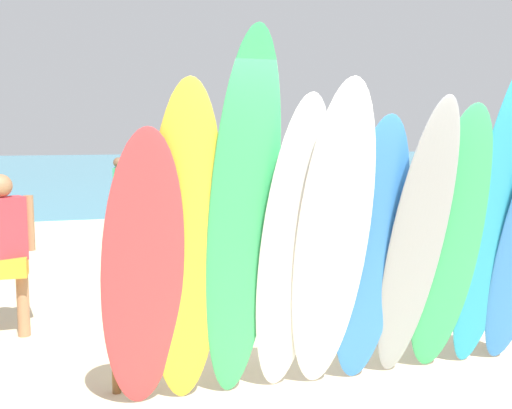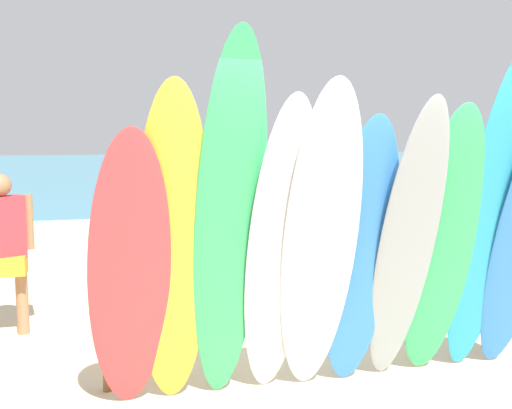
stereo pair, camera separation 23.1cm
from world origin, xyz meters
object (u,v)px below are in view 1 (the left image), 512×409
Objects in this scene: beachgoer_photographing at (191,197)px; surfboard_grey_6 at (416,247)px; surfboard_yellow_1 at (186,252)px; surfboard_green_2 at (242,227)px; beachgoer_midbeach at (3,245)px; surfboard_white_4 at (332,246)px; beachgoer_strolling at (119,189)px; surfboard_blue_5 at (371,256)px; surfboard_teal_8 at (496,218)px; surfboard_red_0 at (143,277)px; surfboard_white_3 at (292,252)px; distant_boat at (255,189)px; beachgoer_near_rack at (133,187)px; beach_chair_blue at (455,248)px; surfboard_rack at (324,311)px; beachgoer_by_water at (263,182)px; surfboard_green_7 at (450,245)px.

surfboard_grey_6 is at bearing 50.10° from beachgoer_photographing.
surfboard_green_2 is (0.40, -0.05, 0.17)m from surfboard_yellow_1.
surfboard_white_4 is at bearing -66.53° from beachgoer_midbeach.
surfboard_blue_5 is at bearing -160.59° from beachgoer_strolling.
surfboard_teal_8 is 8.76m from beachgoer_strolling.
surfboard_yellow_1 is at bearing -179.38° from surfboard_teal_8.
surfboard_white_4 reaches higher than surfboard_red_0.
surfboard_green_2 reaches higher than surfboard_yellow_1.
surfboard_grey_6 is (0.72, 0.04, -0.05)m from surfboard_white_4.
surfboard_teal_8 is (1.74, -0.02, 0.19)m from surfboard_white_3.
surfboard_white_3 reaches higher than surfboard_blue_5.
distant_boat is (6.14, 12.74, -0.78)m from beachgoer_midbeach.
surfboard_green_2 is at bearing -140.48° from beachgoer_near_rack.
beachgoer_photographing is (-0.11, 5.38, -0.19)m from surfboard_white_4.
surfboard_white_4 is at bearing 42.47° from beachgoer_photographing.
surfboard_yellow_1 is at bearing -1.57° from surfboard_red_0.
beachgoer_strolling is (0.31, 8.35, -0.17)m from surfboard_red_0.
surfboard_teal_8 is (2.82, -0.03, 0.30)m from surfboard_red_0.
beachgoer_photographing is at bearing 72.25° from surfboard_red_0.
surfboard_yellow_1 is 1.07m from surfboard_white_4.
surfboard_grey_6 is 2.94× the size of beach_chair_blue.
surfboard_grey_6 reaches higher than surfboard_red_0.
beachgoer_midbeach is (-2.22, 2.08, -0.21)m from surfboard_white_3.
surfboard_rack is 1.44× the size of surfboard_white_4.
surfboard_blue_5 is 0.36m from surfboard_grey_6.
surfboard_blue_5 reaches higher than beachgoer_by_water.
surfboard_teal_8 is at bearing -4.80° from surfboard_white_3.
surfboard_green_2 reaches higher than beachgoer_midbeach.
surfboard_green_7 reaches higher than surfboard_red_0.
surfboard_white_3 is 7.22m from beachgoer_near_rack.
surfboard_green_7 is at bearing -99.80° from distant_boat.
surfboard_white_4 reaches higher than surfboard_green_7.
beachgoer_near_rack is 8.91m from distant_boat.
surfboard_white_4 is 8.11m from beachgoer_by_water.
surfboard_white_3 is 1.03× the size of surfboard_green_7.
surfboard_white_4 is (0.28, -0.08, 0.05)m from surfboard_white_3.
surfboard_white_3 is 8.40m from beachgoer_strolling.
surfboard_grey_6 is (0.51, -0.57, 0.64)m from surfboard_rack.
beachgoer_near_rack reaches higher than beach_chair_blue.
beachgoer_strolling is at bearing 108.22° from surfboard_teal_8.
surfboard_white_4 is at bearing -170.40° from surfboard_green_7.
surfboard_white_3 is at bearing 178.33° from surfboard_grey_6.
surfboard_yellow_1 is 1.44m from surfboard_blue_5.
surfboard_green_2 is (0.70, -0.04, 0.33)m from surfboard_red_0.
distant_boat is (3.91, 14.83, -0.99)m from surfboard_white_3.
beachgoer_near_rack is 5.36m from beachgoer_midbeach.
beachgoer_near_rack is at bearing 46.54° from beachgoer_midbeach.
surfboard_grey_6 is at bearing -158.39° from beachgoer_strolling.
surfboard_yellow_1 is 1.62× the size of beachgoer_strolling.
beachgoer_by_water is (2.88, 7.80, -0.21)m from surfboard_yellow_1.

